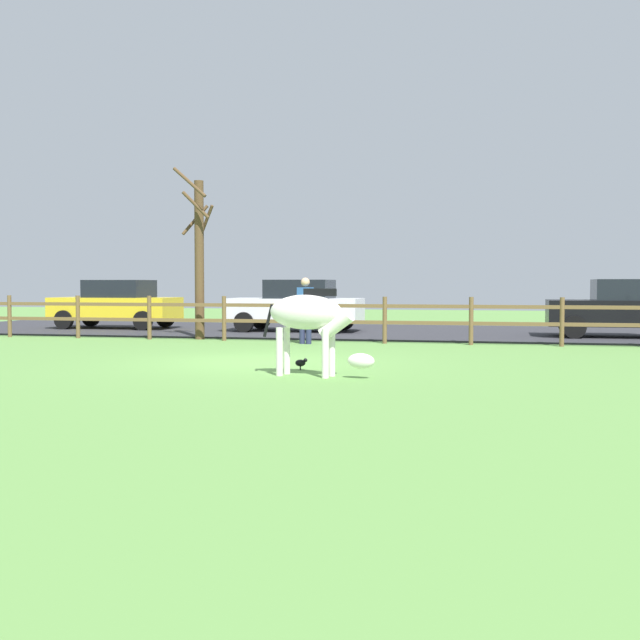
{
  "coord_description": "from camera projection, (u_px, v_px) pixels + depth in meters",
  "views": [
    {
      "loc": [
        4.3,
        -13.86,
        1.48
      ],
      "look_at": [
        1.0,
        0.71,
        0.78
      ],
      "focal_mm": 42.86,
      "sensor_mm": 36.0,
      "label": 1
    }
  ],
  "objects": [
    {
      "name": "parked_car_black",
      "position": [
        626.0,
        308.0,
        20.51
      ],
      "size": [
        4.01,
        1.91,
        1.56
      ],
      "color": "black",
      "rests_on": "parking_asphalt"
    },
    {
      "name": "ground_plane",
      "position": [
        261.0,
        362.0,
        14.53
      ],
      "size": [
        60.0,
        60.0,
        0.0
      ],
      "primitive_type": "plane",
      "color": "#5B8C42"
    },
    {
      "name": "parking_asphalt",
      "position": [
        350.0,
        331.0,
        23.59
      ],
      "size": [
        28.0,
        7.4,
        0.05
      ],
      "primitive_type": "cube",
      "color": "#2D2D33",
      "rests_on": "ground_plane"
    },
    {
      "name": "parked_car_yellow",
      "position": [
        117.0,
        304.0,
        24.67
      ],
      "size": [
        4.02,
        1.91,
        1.56
      ],
      "color": "yellow",
      "rests_on": "parking_asphalt"
    },
    {
      "name": "zebra",
      "position": [
        310.0,
        319.0,
        12.23
      ],
      "size": [
        1.93,
        0.68,
        1.41
      ],
      "color": "white",
      "rests_on": "ground_plane"
    },
    {
      "name": "paddock_fence",
      "position": [
        303.0,
        316.0,
        19.46
      ],
      "size": [
        21.24,
        0.11,
        1.17
      ],
      "color": "brown",
      "rests_on": "ground_plane"
    },
    {
      "name": "bare_tree",
      "position": [
        199.0,
        255.0,
        20.36
      ],
      "size": [
        0.99,
        1.12,
        4.55
      ],
      "color": "#513A23",
      "rests_on": "ground_plane"
    },
    {
      "name": "crow_on_grass",
      "position": [
        301.0,
        363.0,
        13.16
      ],
      "size": [
        0.21,
        0.1,
        0.2
      ],
      "color": "black",
      "rests_on": "ground_plane"
    },
    {
      "name": "visitor_near_fence",
      "position": [
        305.0,
        307.0,
        18.85
      ],
      "size": [
        0.4,
        0.3,
        1.64
      ],
      "color": "#232847",
      "rests_on": "ground_plane"
    },
    {
      "name": "parked_car_white",
      "position": [
        296.0,
        305.0,
        23.12
      ],
      "size": [
        4.0,
        1.89,
        1.56
      ],
      "color": "white",
      "rests_on": "parking_asphalt"
    }
  ]
}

